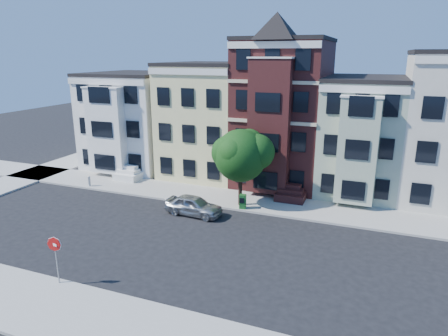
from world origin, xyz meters
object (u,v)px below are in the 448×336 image
at_px(fire_hydrant, 89,182).
at_px(stop_sign, 56,257).
at_px(street_tree, 241,159).
at_px(newspaper_box, 243,202).
at_px(parked_car, 194,205).

bearing_deg(fire_hydrant, stop_sign, -56.18).
xyz_separation_m(street_tree, fire_hydrant, (-13.42, -0.50, -3.17)).
xyz_separation_m(newspaper_box, fire_hydrant, (-13.84, 0.13, -0.17)).
distance_m(street_tree, fire_hydrant, 13.80).
height_order(street_tree, newspaper_box, street_tree).
relative_size(street_tree, stop_sign, 2.54).
xyz_separation_m(newspaper_box, stop_sign, (-5.31, -12.60, 0.86)).
xyz_separation_m(street_tree, newspaper_box, (0.42, -0.63, -3.00)).
relative_size(parked_car, newspaper_box, 3.94).
bearing_deg(fire_hydrant, parked_car, -11.38).
bearing_deg(stop_sign, street_tree, 82.42).
height_order(fire_hydrant, stop_sign, stop_sign).
distance_m(street_tree, parked_car, 4.75).
bearing_deg(newspaper_box, fire_hydrant, 169.67).
relative_size(newspaper_box, stop_sign, 0.38).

